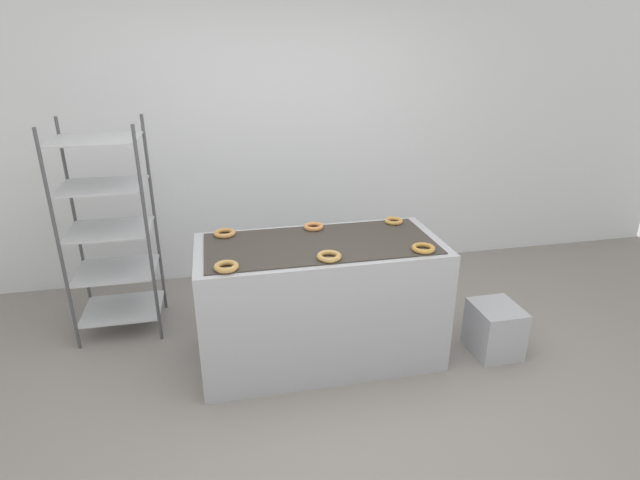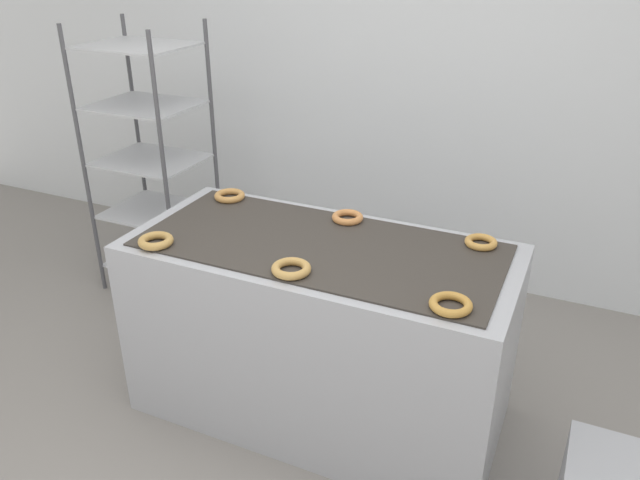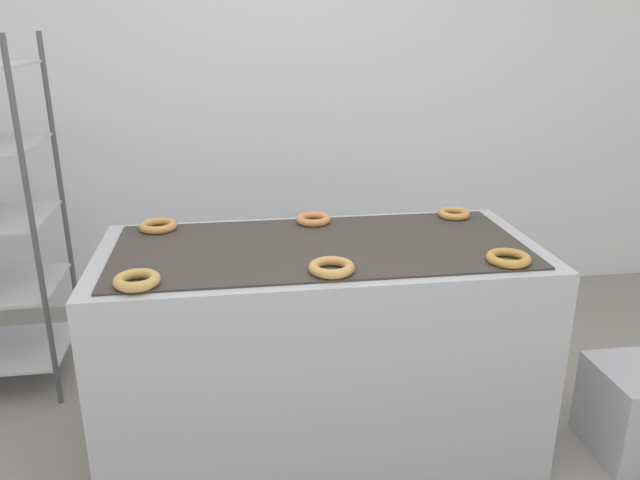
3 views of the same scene
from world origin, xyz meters
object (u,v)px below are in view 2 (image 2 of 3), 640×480
(fryer_machine, at_px, (320,331))
(donut_near_center, at_px, (290,268))
(donut_far_left, at_px, (230,196))
(donut_near_left, at_px, (156,241))
(donut_far_center, at_px, (348,217))
(donut_far_right, at_px, (481,242))
(donut_near_right, at_px, (451,304))
(baking_rack_cart, at_px, (151,161))

(fryer_machine, distance_m, donut_near_center, 0.51)
(donut_far_left, bearing_deg, donut_near_left, -91.12)
(donut_near_left, xyz_separation_m, donut_far_left, (0.01, 0.55, -0.00))
(donut_far_center, xyz_separation_m, donut_far_right, (0.59, -0.00, -0.00))
(donut_far_center, bearing_deg, donut_near_center, -91.67)
(donut_near_center, xyz_separation_m, donut_near_right, (0.61, 0.00, -0.00))
(donut_near_center, bearing_deg, donut_far_right, 40.95)
(fryer_machine, bearing_deg, donut_near_left, -155.42)
(donut_far_left, relative_size, donut_far_right, 1.11)
(donut_far_left, distance_m, donut_far_center, 0.61)
(donut_near_left, distance_m, donut_far_left, 0.55)
(donut_far_left, distance_m, donut_far_right, 1.20)
(donut_near_left, xyz_separation_m, donut_far_center, (0.62, 0.55, -0.00))
(baking_rack_cart, xyz_separation_m, donut_far_center, (1.41, -0.42, 0.06))
(baking_rack_cart, height_order, donut_far_right, baking_rack_cart)
(donut_near_center, relative_size, donut_near_right, 1.01)
(donut_far_center, bearing_deg, fryer_machine, -92.44)
(fryer_machine, xyz_separation_m, baking_rack_cart, (-1.40, 0.68, 0.38))
(fryer_machine, relative_size, donut_near_center, 10.68)
(baking_rack_cart, relative_size, donut_near_center, 10.54)
(baking_rack_cart, xyz_separation_m, donut_near_center, (1.39, -0.94, 0.06))
(baking_rack_cart, xyz_separation_m, donut_near_left, (0.79, -0.96, 0.07))
(fryer_machine, relative_size, donut_near_left, 11.17)
(baking_rack_cart, relative_size, donut_far_left, 10.83)
(fryer_machine, height_order, baking_rack_cart, baking_rack_cart)
(donut_far_left, bearing_deg, donut_far_right, -0.23)
(donut_near_center, relative_size, donut_far_left, 1.03)
(donut_near_center, bearing_deg, donut_near_right, 0.06)
(donut_far_center, bearing_deg, donut_far_left, 179.97)
(baking_rack_cart, height_order, donut_near_left, baking_rack_cart)
(fryer_machine, distance_m, donut_near_left, 0.80)
(donut_near_left, relative_size, donut_far_center, 1.03)
(donut_near_center, xyz_separation_m, donut_far_center, (0.02, 0.53, -0.00))
(donut_near_right, distance_m, donut_far_left, 1.31)
(baking_rack_cart, distance_m, donut_far_right, 2.04)
(baking_rack_cart, height_order, donut_far_center, baking_rack_cart)
(fryer_machine, height_order, donut_near_center, donut_near_center)
(baking_rack_cart, bearing_deg, donut_far_center, -16.41)
(donut_far_right, bearing_deg, donut_far_left, 179.77)
(baking_rack_cart, distance_m, donut_far_center, 1.47)
(donut_far_center, relative_size, donut_far_right, 1.06)
(fryer_machine, relative_size, baking_rack_cart, 1.01)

